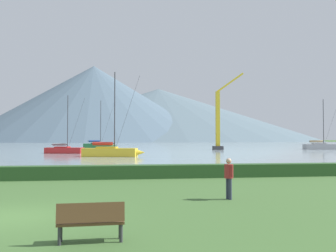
# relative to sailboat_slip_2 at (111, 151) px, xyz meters

# --- Properties ---
(ground_plane) EXTENTS (1000.00, 1000.00, 0.00)m
(ground_plane) POSITION_rel_sailboat_slip_2_xyz_m (-2.91, -39.43, -0.70)
(ground_plane) COLOR #3D602D
(harbor_water) EXTENTS (320.00, 246.00, 0.00)m
(harbor_water) POSITION_rel_sailboat_slip_2_xyz_m (-2.91, 97.57, -0.70)
(harbor_water) COLOR #8C9EA3
(harbor_water) RESTS_ON ground_plane
(hedge_line) EXTENTS (80.00, 1.20, 0.81)m
(hedge_line) POSITION_rel_sailboat_slip_2_xyz_m (-2.91, -28.43, -0.30)
(hedge_line) COLOR #284C23
(hedge_line) RESTS_ON ground_plane
(sailboat_slip_2) EXTENTS (8.49, 3.92, 11.46)m
(sailboat_slip_2) POSITION_rel_sailboat_slip_2_xyz_m (0.00, 0.00, 0.00)
(sailboat_slip_2) COLOR gold
(sailboat_slip_2) RESTS_ON harbor_water
(sailboat_slip_4) EXTENTS (7.15, 3.46, 9.54)m
(sailboat_slip_4) POSITION_rel_sailboat_slip_2_xyz_m (-7.53, 12.22, -0.11)
(sailboat_slip_4) COLOR red
(sailboat_slip_4) RESTS_ON harbor_water
(sailboat_slip_5) EXTENTS (8.56, 3.21, 12.25)m
(sailboat_slip_5) POSITION_rel_sailboat_slip_2_xyz_m (-3.41, 47.48, 0.02)
(sailboat_slip_5) COLOR #236B38
(sailboat_slip_5) RESTS_ON harbor_water
(sailboat_slip_7) EXTENTS (8.76, 3.58, 11.34)m
(sailboat_slip_7) POSITION_rel_sailboat_slip_2_xyz_m (46.90, 28.03, 0.02)
(sailboat_slip_7) COLOR #9E9EA3
(sailboat_slip_7) RESTS_ON harbor_water
(park_bench_near_path) EXTENTS (1.58, 0.54, 0.95)m
(park_bench_near_path) POSITION_rel_sailboat_slip_2_xyz_m (-0.21, -42.67, -0.17)
(park_bench_near_path) COLOR brown
(park_bench_near_path) RESTS_ON ground_plane
(person_seated_viewer) EXTENTS (0.36, 0.56, 1.65)m
(person_seated_viewer) POSITION_rel_sailboat_slip_2_xyz_m (4.92, -37.02, 0.27)
(person_seated_viewer) COLOR #2D3347
(person_seated_viewer) RESTS_ON ground_plane
(dock_crane) EXTENTS (6.89, 2.00, 17.00)m
(dock_crane) POSITION_rel_sailboat_slip_2_xyz_m (23.10, 28.36, 4.97)
(dock_crane) COLOR #333338
(dock_crane) RESTS_ON ground_plane
(distant_hill_west_ridge) EXTENTS (208.31, 208.31, 63.35)m
(distant_hill_west_ridge) POSITION_rel_sailboat_slip_2_xyz_m (-15.99, 270.51, 30.98)
(distant_hill_west_ridge) COLOR #4C6070
(distant_hill_west_ridge) RESTS_ON ground_plane
(distant_hill_central_peak) EXTENTS (313.07, 313.07, 52.64)m
(distant_hill_central_peak) POSITION_rel_sailboat_slip_2_xyz_m (45.58, 328.36, 25.62)
(distant_hill_central_peak) COLOR slate
(distant_hill_central_peak) RESTS_ON ground_plane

